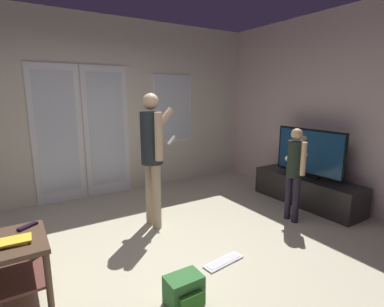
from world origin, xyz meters
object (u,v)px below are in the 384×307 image
Objects in this scene: person_child at (295,166)px; loose_keyboard at (224,262)px; backpack at (184,291)px; tv_stand at (306,190)px; flat_screen_tv at (309,153)px; book_stack at (15,241)px; tv_remote_black at (28,226)px; person_adult at (153,149)px.

person_child is 2.69× the size of loose_keyboard.
tv_stand is at bearing 18.40° from backpack.
tv_stand is 3.61× the size of loose_keyboard.
book_stack is at bearing -177.61° from flat_screen_tv.
tv_stand is 3.67m from tv_remote_black.
book_stack reaches higher than loose_keyboard.
tv_remote_black is (-1.61, 0.70, 0.51)m from loose_keyboard.
flat_screen_tv reaches higher than tv_stand.
person_child is 3.02m from tv_remote_black.
person_adult reaches higher than book_stack.
person_child is at bearing -157.14° from tv_stand.
tv_stand is 0.57m from flat_screen_tv.
person_adult reaches higher than tv_remote_black.
tv_remote_black is at bearing 69.06° from book_stack.
person_child reaches higher than tv_stand.
tv_stand is 9.61× the size of tv_remote_black.
flat_screen_tv is at bearing -34.82° from tv_remote_black.
backpack is (-2.01, -0.61, -0.61)m from person_child.
person_adult is at bearing 152.53° from person_child.
book_stack is at bearing 177.67° from person_child.
tv_stand reaches higher than backpack.
person_adult is 1.72m from book_stack.
book_stack reaches higher than tv_remote_black.
person_child is 4.25× the size of backpack.
tv_stand is 2.81m from backpack.
loose_keyboard is at bearing -163.80° from tv_stand.
flat_screen_tv is 4.86× the size of book_stack.
book_stack is (-1.50, -0.70, -0.46)m from person_adult.
person_adult is 5.75× the size of backpack.
tv_stand is 5.70× the size of backpack.
backpack is 1.45m from tv_remote_black.
loose_keyboard is 1.84m from book_stack.
book_stack reaches higher than tv_stand.
person_adult is 9.68× the size of tv_remote_black.
person_adult is 3.64× the size of loose_keyboard.
loose_keyboard is (0.63, 0.29, -0.11)m from backpack.
person_child is at bearing -27.47° from person_adult.
book_stack is at bearing 165.55° from loose_keyboard.
person_adult is at bearing 166.30° from tv_stand.
book_stack is (-3.09, 0.13, -0.21)m from person_child.
backpack is 1.25× the size of book_stack.
book_stack is (-1.71, 0.44, 0.51)m from loose_keyboard.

